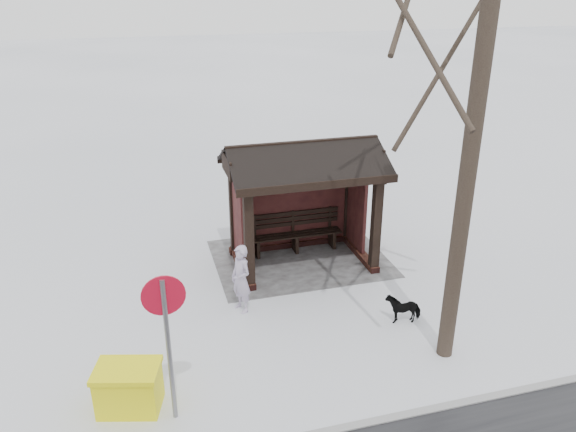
% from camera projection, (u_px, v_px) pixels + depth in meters
% --- Properties ---
extents(ground, '(120.00, 120.00, 0.00)m').
position_uv_depth(ground, '(302.00, 262.00, 13.86)').
color(ground, white).
rests_on(ground, ground).
extents(kerb, '(120.00, 0.15, 0.06)m').
position_uv_depth(kerb, '(402.00, 416.00, 8.98)').
color(kerb, gray).
rests_on(kerb, ground).
extents(trampled_patch, '(4.20, 3.20, 0.02)m').
position_uv_depth(trampled_patch, '(300.00, 258.00, 14.03)').
color(trampled_patch, gray).
rests_on(trampled_patch, ground).
extents(bus_shelter, '(3.60, 2.40, 3.09)m').
position_uv_depth(bus_shelter, '(301.00, 177.00, 13.15)').
color(bus_shelter, '#341513').
rests_on(bus_shelter, ground).
extents(tree_near, '(3.42, 3.42, 9.03)m').
position_uv_depth(tree_near, '(490.00, 2.00, 8.10)').
color(tree_near, black).
rests_on(tree_near, ground).
extents(pedestrian, '(0.54, 0.64, 1.49)m').
position_uv_depth(pedestrian, '(241.00, 279.00, 11.59)').
color(pedestrian, '#ADA0BB').
rests_on(pedestrian, ground).
extents(dog, '(0.73, 0.40, 0.59)m').
position_uv_depth(dog, '(403.00, 307.00, 11.42)').
color(dog, black).
rests_on(dog, ground).
extents(grit_bin, '(1.18, 0.95, 0.79)m').
position_uv_depth(grit_bin, '(129.00, 388.00, 9.02)').
color(grit_bin, yellow).
rests_on(grit_bin, ground).
extents(road_sign, '(0.65, 0.10, 2.55)m').
position_uv_depth(road_sign, '(166.00, 320.00, 8.30)').
color(road_sign, slate).
rests_on(road_sign, ground).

